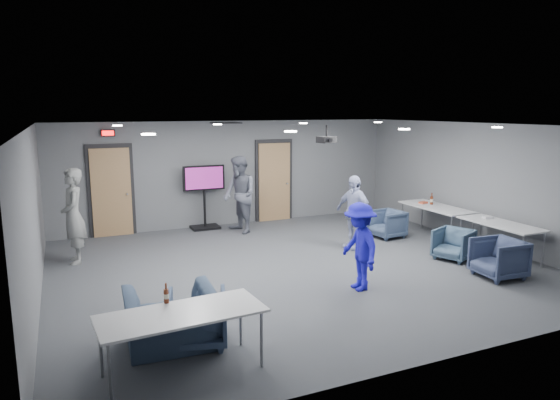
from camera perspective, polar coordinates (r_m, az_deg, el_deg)
name	(u,v)px	position (r m, az deg, el deg)	size (l,w,h in m)	color
floor	(297,266)	(9.74, 2.01, -7.60)	(9.00, 9.00, 0.00)	#35373C
ceiling	(298,126)	(9.27, 2.12, 8.49)	(9.00, 9.00, 0.00)	silver
wall_back	(231,173)	(13.08, -5.61, 3.07)	(9.00, 0.02, 2.70)	slate
wall_front	(448,253)	(6.15, 18.62, -5.78)	(9.00, 0.02, 2.70)	slate
wall_left	(33,219)	(8.50, -26.39, -1.94)	(0.02, 8.00, 2.70)	slate
wall_right	(478,184)	(12.05, 21.71, 1.76)	(0.02, 8.00, 2.70)	slate
door_left	(111,192)	(12.48, -18.71, 0.91)	(1.06, 0.17, 2.24)	black
door_right	(274,181)	(13.50, -0.69, 2.14)	(1.06, 0.17, 2.24)	black
exit_sign	(108,133)	(12.32, -19.08, 7.25)	(0.32, 0.08, 0.16)	black
hvac_diffuser	(226,123)	(11.68, -6.22, 8.76)	(0.60, 0.60, 0.03)	black
downlights	(298,126)	(9.27, 2.12, 8.40)	(6.18, 3.78, 0.02)	white
person_a	(73,216)	(10.55, -22.55, -1.71)	(0.69, 0.45, 1.88)	gray
person_b	(240,195)	(12.17, -4.64, 0.61)	(0.92, 0.72, 1.89)	slate
person_c	(354,212)	(10.88, 8.41, -1.39)	(0.94, 0.39, 1.61)	#AEB7E0
person_d	(359,247)	(8.45, 9.07, -5.27)	(0.96, 0.55, 1.49)	#1F1CBB
chair_right_a	(387,224)	(12.05, 12.11, -2.69)	(0.69, 0.71, 0.65)	#3C4C67
chair_right_b	(453,244)	(10.68, 19.20, -4.80)	(0.67, 0.69, 0.63)	#3B5167
chair_right_c	(499,258)	(9.84, 23.70, -6.13)	(0.76, 0.78, 0.71)	#343E5A
chair_front_a	(197,318)	(6.69, -9.47, -13.19)	(0.74, 0.76, 0.69)	#3B4B67
chair_front_b	(171,319)	(6.67, -12.36, -13.18)	(1.12, 0.98, 0.73)	#334259
table_right_a	(436,208)	(12.35, 17.42, -0.91)	(0.79, 1.89, 0.73)	silver
table_right_b	(501,225)	(11.03, 23.90, -2.67)	(0.72, 1.74, 0.73)	silver
table_front_left	(182,316)	(5.92, -11.16, -12.88)	(1.92, 0.90, 0.73)	silver
bottle_front	(166,296)	(6.18, -12.87, -10.61)	(0.06, 0.06, 0.25)	#5D230F
bottle_right	(432,200)	(12.54, 16.94, -0.03)	(0.08, 0.08, 0.29)	#5D230F
snack_box	(423,203)	(12.64, 16.05, -0.28)	(0.20, 0.13, 0.04)	#B6492D
wrapper	(488,217)	(11.39, 22.68, -1.84)	(0.19, 0.13, 0.04)	silver
tv_stand	(204,193)	(12.68, -8.64, 0.78)	(1.05, 0.50, 1.61)	black
projector	(327,139)	(10.02, 5.34, 6.91)	(0.37, 0.34, 0.35)	black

